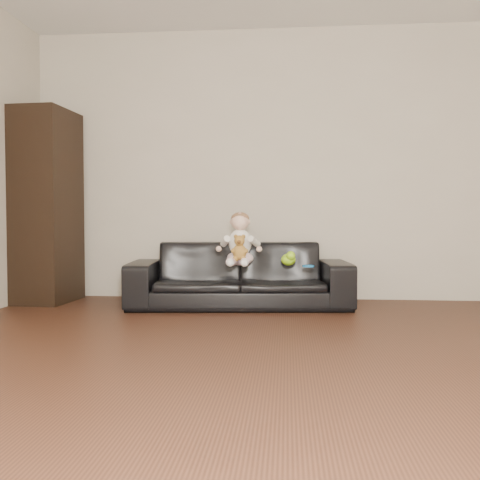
# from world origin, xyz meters

# --- Properties ---
(floor) EXTENTS (5.50, 5.50, 0.00)m
(floor) POSITION_xyz_m (0.00, 0.00, 0.00)
(floor) COLOR #3E2215
(floor) RESTS_ON ground
(wall_back) EXTENTS (5.00, 0.00, 5.00)m
(wall_back) POSITION_xyz_m (0.00, 2.75, 1.30)
(wall_back) COLOR #B5AC98
(wall_back) RESTS_ON ground
(sofa) EXTENTS (1.99, 0.92, 0.56)m
(sofa) POSITION_xyz_m (-0.46, 2.25, 0.28)
(sofa) COLOR black
(sofa) RESTS_ON floor
(cabinet) EXTENTS (0.48, 0.64, 1.78)m
(cabinet) POSITION_xyz_m (-2.26, 2.35, 0.89)
(cabinet) COLOR black
(cabinet) RESTS_ON floor
(shelf_item) EXTENTS (0.19, 0.26, 0.28)m
(shelf_item) POSITION_xyz_m (-2.24, 2.35, 1.29)
(shelf_item) COLOR silver
(shelf_item) RESTS_ON cabinet
(baby) EXTENTS (0.31, 0.38, 0.46)m
(baby) POSITION_xyz_m (-0.44, 2.14, 0.57)
(baby) COLOR silver
(baby) RESTS_ON sofa
(teddy_bear) EXTENTS (0.14, 0.14, 0.21)m
(teddy_bear) POSITION_xyz_m (-0.43, 2.00, 0.53)
(teddy_bear) COLOR olive
(teddy_bear) RESTS_ON sofa
(toy_green) EXTENTS (0.13, 0.15, 0.10)m
(toy_green) POSITION_xyz_m (-0.02, 2.16, 0.42)
(toy_green) COLOR #98DE1A
(toy_green) RESTS_ON sofa
(toy_rattle) EXTENTS (0.09, 0.09, 0.07)m
(toy_rattle) POSITION_xyz_m (-0.04, 2.17, 0.40)
(toy_rattle) COLOR red
(toy_rattle) RESTS_ON sofa
(toy_blue_disc) EXTENTS (0.12, 0.12, 0.01)m
(toy_blue_disc) POSITION_xyz_m (0.14, 2.06, 0.38)
(toy_blue_disc) COLOR blue
(toy_blue_disc) RESTS_ON sofa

